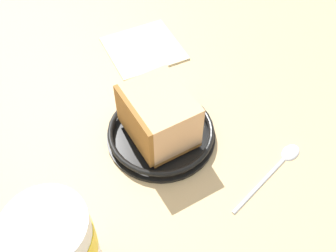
{
  "coord_description": "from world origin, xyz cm",
  "views": [
    {
      "loc": [
        23.24,
        -10.58,
        43.56
      ],
      "look_at": [
        -6.25,
        1.92,
        3.0
      ],
      "focal_mm": 43.45,
      "sensor_mm": 36.0,
      "label": 1
    }
  ],
  "objects_px": {
    "small_plate": "(161,133)",
    "folded_napkin": "(144,48)",
    "cake_slice": "(159,116)",
    "teaspoon": "(281,162)",
    "tea_mug": "(53,244)"
  },
  "relations": [
    {
      "from": "small_plate",
      "to": "cake_slice",
      "type": "xyz_separation_m",
      "value": [
        0.0,
        -0.0,
        0.04
      ]
    },
    {
      "from": "cake_slice",
      "to": "teaspoon",
      "type": "xyz_separation_m",
      "value": [
        0.1,
        0.13,
        -0.04
      ]
    },
    {
      "from": "teaspoon",
      "to": "folded_napkin",
      "type": "distance_m",
      "value": 0.28
    },
    {
      "from": "small_plate",
      "to": "teaspoon",
      "type": "distance_m",
      "value": 0.16
    },
    {
      "from": "cake_slice",
      "to": "tea_mug",
      "type": "height_order",
      "value": "tea_mug"
    },
    {
      "from": "small_plate",
      "to": "teaspoon",
      "type": "relative_size",
      "value": 1.12
    },
    {
      "from": "cake_slice",
      "to": "teaspoon",
      "type": "distance_m",
      "value": 0.17
    },
    {
      "from": "small_plate",
      "to": "folded_napkin",
      "type": "height_order",
      "value": "small_plate"
    },
    {
      "from": "tea_mug",
      "to": "teaspoon",
      "type": "height_order",
      "value": "tea_mug"
    },
    {
      "from": "small_plate",
      "to": "folded_napkin",
      "type": "distance_m",
      "value": 0.18
    },
    {
      "from": "small_plate",
      "to": "tea_mug",
      "type": "xyz_separation_m",
      "value": [
        0.12,
        -0.16,
        0.04
      ]
    },
    {
      "from": "teaspoon",
      "to": "folded_napkin",
      "type": "height_order",
      "value": "teaspoon"
    },
    {
      "from": "small_plate",
      "to": "folded_napkin",
      "type": "xyz_separation_m",
      "value": [
        -0.17,
        0.04,
        -0.01
      ]
    },
    {
      "from": "small_plate",
      "to": "folded_napkin",
      "type": "bearing_deg",
      "value": 166.64
    },
    {
      "from": "tea_mug",
      "to": "folded_napkin",
      "type": "relative_size",
      "value": 0.9
    }
  ]
}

